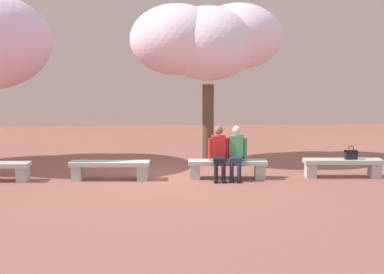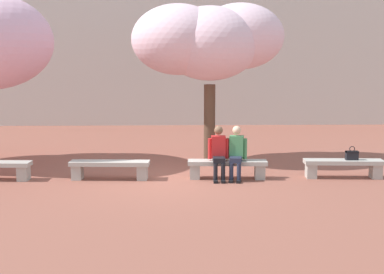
{
  "view_description": "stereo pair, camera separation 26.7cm",
  "coord_description": "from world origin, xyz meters",
  "px_view_note": "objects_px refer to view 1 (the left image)",
  "views": [
    {
      "loc": [
        -0.06,
        -12.69,
        2.95
      ],
      "look_at": [
        0.57,
        0.2,
        1.0
      ],
      "focal_mm": 50.0,
      "sensor_mm": 36.0,
      "label": 1
    },
    {
      "loc": [
        0.21,
        -12.7,
        2.95
      ],
      "look_at": [
        0.57,
        0.2,
        1.0
      ],
      "focal_mm": 50.0,
      "sensor_mm": 36.0,
      "label": 2
    }
  ],
  "objects_px": {
    "stone_bench_near_east": "(343,165)",
    "person_seated_left": "(219,151)",
    "handbag": "(351,154)",
    "stone_bench_center": "(227,166)",
    "stone_bench_near_west": "(110,167)",
    "person_seated_right": "(236,151)",
    "cherry_tree_main": "(206,41)"
  },
  "relations": [
    {
      "from": "stone_bench_near_east",
      "to": "person_seated_left",
      "type": "xyz_separation_m",
      "value": [
        -3.07,
        -0.05,
        0.39
      ]
    },
    {
      "from": "handbag",
      "to": "stone_bench_center",
      "type": "bearing_deg",
      "value": 179.89
    },
    {
      "from": "person_seated_left",
      "to": "stone_bench_near_east",
      "type": "bearing_deg",
      "value": 1.0
    },
    {
      "from": "stone_bench_near_west",
      "to": "person_seated_right",
      "type": "height_order",
      "value": "person_seated_right"
    },
    {
      "from": "stone_bench_center",
      "to": "stone_bench_near_east",
      "type": "bearing_deg",
      "value": 0.0
    },
    {
      "from": "stone_bench_near_west",
      "to": "stone_bench_near_east",
      "type": "relative_size",
      "value": 1.0
    },
    {
      "from": "stone_bench_center",
      "to": "person_seated_right",
      "type": "bearing_deg",
      "value": -14.24
    },
    {
      "from": "stone_bench_near_west",
      "to": "handbag",
      "type": "xyz_separation_m",
      "value": [
        5.89,
        -0.01,
        0.27
      ]
    },
    {
      "from": "person_seated_right",
      "to": "stone_bench_center",
      "type": "bearing_deg",
      "value": 165.76
    },
    {
      "from": "stone_bench_near_west",
      "to": "handbag",
      "type": "relative_size",
      "value": 5.71
    },
    {
      "from": "stone_bench_center",
      "to": "person_seated_left",
      "type": "distance_m",
      "value": 0.45
    },
    {
      "from": "stone_bench_center",
      "to": "person_seated_left",
      "type": "relative_size",
      "value": 1.5
    },
    {
      "from": "person_seated_left",
      "to": "handbag",
      "type": "bearing_deg",
      "value": 0.84
    },
    {
      "from": "stone_bench_center",
      "to": "handbag",
      "type": "distance_m",
      "value": 3.06
    },
    {
      "from": "stone_bench_center",
      "to": "cherry_tree_main",
      "type": "xyz_separation_m",
      "value": [
        -0.38,
        2.18,
        3.07
      ]
    },
    {
      "from": "person_seated_left",
      "to": "cherry_tree_main",
      "type": "height_order",
      "value": "cherry_tree_main"
    },
    {
      "from": "person_seated_left",
      "to": "person_seated_right",
      "type": "height_order",
      "value": "same"
    },
    {
      "from": "stone_bench_near_west",
      "to": "stone_bench_near_east",
      "type": "bearing_deg",
      "value": 0.0
    },
    {
      "from": "stone_bench_center",
      "to": "person_seated_right",
      "type": "distance_m",
      "value": 0.45
    },
    {
      "from": "stone_bench_near_east",
      "to": "person_seated_left",
      "type": "bearing_deg",
      "value": -179.0
    },
    {
      "from": "stone_bench_near_east",
      "to": "cherry_tree_main",
      "type": "distance_m",
      "value": 4.96
    },
    {
      "from": "stone_bench_center",
      "to": "stone_bench_near_east",
      "type": "xyz_separation_m",
      "value": [
        2.85,
        0.0,
        0.0
      ]
    },
    {
      "from": "stone_bench_near_west",
      "to": "cherry_tree_main",
      "type": "distance_m",
      "value": 4.5
    },
    {
      "from": "person_seated_left",
      "to": "handbag",
      "type": "relative_size",
      "value": 3.81
    },
    {
      "from": "stone_bench_near_east",
      "to": "cherry_tree_main",
      "type": "relative_size",
      "value": 0.44
    },
    {
      "from": "person_seated_right",
      "to": "handbag",
      "type": "bearing_deg",
      "value": 0.94
    },
    {
      "from": "stone_bench_near_east",
      "to": "handbag",
      "type": "xyz_separation_m",
      "value": [
        0.19,
        -0.01,
        0.27
      ]
    },
    {
      "from": "stone_bench_near_east",
      "to": "cherry_tree_main",
      "type": "bearing_deg",
      "value": 145.99
    },
    {
      "from": "stone_bench_center",
      "to": "cherry_tree_main",
      "type": "bearing_deg",
      "value": 99.8
    },
    {
      "from": "stone_bench_near_west",
      "to": "person_seated_left",
      "type": "relative_size",
      "value": 1.5
    },
    {
      "from": "person_seated_right",
      "to": "handbag",
      "type": "height_order",
      "value": "person_seated_right"
    },
    {
      "from": "stone_bench_center",
      "to": "stone_bench_near_east",
      "type": "height_order",
      "value": "same"
    }
  ]
}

